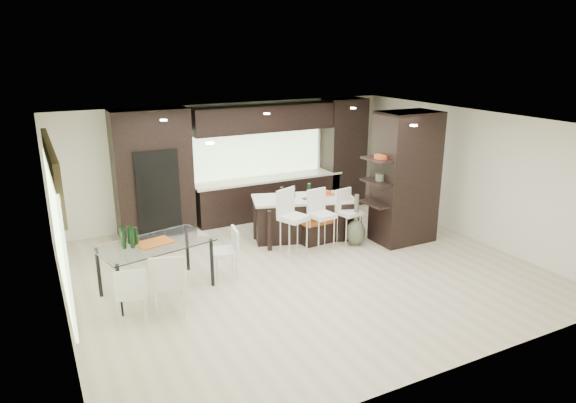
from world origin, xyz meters
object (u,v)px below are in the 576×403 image
chair_far (132,295)px  floor_vase (356,220)px  stool_mid (322,226)px  bench (328,226)px  chair_near (169,285)px  chair_end (224,255)px  kitchen_island (303,218)px  dining_table (157,267)px  stool_left (294,230)px  stool_right (349,222)px

chair_far → floor_vase: bearing=23.0°
stool_mid → bench: stool_mid is taller
floor_vase → chair_near: bearing=-165.7°
chair_far → chair_end: (1.74, 0.80, -0.00)m
chair_end → kitchen_island: bearing=-54.5°
stool_mid → dining_table: size_ratio=0.56×
stool_left → dining_table: 2.75m
chair_near → stool_right: bearing=33.0°
stool_mid → floor_vase: size_ratio=0.91×
kitchen_island → chair_near: (-3.38, -1.94, 0.03)m
bench → chair_end: bearing=-167.1°
floor_vase → stool_right: bearing=122.3°
dining_table → stool_mid: bearing=-7.1°
stool_left → dining_table: (-2.73, -0.32, -0.10)m
stool_left → stool_right: stool_left is taller
dining_table → chair_near: 0.83m
kitchen_island → stool_left: bearing=-111.8°
chair_end → chair_near: bearing=133.7°
bench → chair_end: size_ratio=1.69×
bench → chair_near: bearing=-160.9°
bench → chair_near: chair_near is taller
stool_mid → chair_near: size_ratio=1.05×
stool_right → chair_near: bearing=-174.4°
bench → chair_end: (-2.62, -0.81, 0.14)m
dining_table → chair_far: size_ratio=2.14×
kitchen_island → dining_table: bearing=-144.2°
floor_vase → dining_table: 4.12m
stool_mid → stool_right: stool_mid is taller
floor_vase → chair_near: floor_vase is taller
kitchen_island → stool_right: (0.65, -0.76, 0.02)m
floor_vase → chair_end: bearing=-175.8°
stool_right → chair_near: chair_near is taller
dining_table → chair_end: size_ratio=2.17×
stool_left → chair_end: stool_left is taller
floor_vase → dining_table: bearing=-177.0°
dining_table → chair_end: dining_table is taller
kitchen_island → stool_left: stool_left is taller
stool_right → dining_table: (-4.02, -0.35, -0.03)m
dining_table → chair_end: 1.19m
stool_mid → chair_far: bearing=-171.3°
chair_near → chair_far: size_ratio=1.14×
bench → floor_vase: size_ratio=1.28×
floor_vase → chair_near: size_ratio=1.15×
dining_table → bench: bearing=-0.9°
chair_end → stool_right: bearing=-74.3°
stool_right → floor_vase: 0.18m
stool_right → floor_vase: floor_vase is taller
stool_right → floor_vase: size_ratio=0.85×
stool_left → stool_right: 1.30m
kitchen_island → chair_near: size_ratio=2.24×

